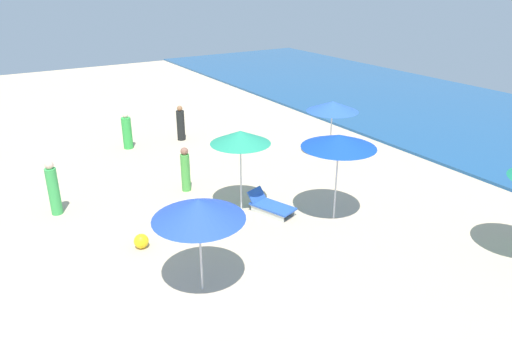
{
  "coord_description": "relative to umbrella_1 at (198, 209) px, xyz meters",
  "views": [
    {
      "loc": [
        9.76,
        1.62,
        6.82
      ],
      "look_at": [
        -1.63,
        8.63,
        1.31
      ],
      "focal_mm": 33.28,
      "sensor_mm": 36.0,
      "label": 1
    }
  ],
  "objects": [
    {
      "name": "beachgoer_5",
      "position": [
        -10.43,
        3.97,
        -1.37
      ],
      "size": [
        0.5,
        0.5,
        1.56
      ],
      "rotation": [
        0.0,
        0.0,
        0.69
      ],
      "color": "black",
      "rests_on": "ground_plane"
    },
    {
      "name": "umbrella_5",
      "position": [
        -5.29,
        8.25,
        -0.0
      ],
      "size": [
        2.04,
        2.04,
        2.29
      ],
      "color": "silver",
      "rests_on": "ground_plane"
    },
    {
      "name": "umbrella_3",
      "position": [
        -3.03,
        2.81,
        0.31
      ],
      "size": [
        1.82,
        1.82,
        2.61
      ],
      "color": "silver",
      "rests_on": "ground_plane"
    },
    {
      "name": "umbrella_2",
      "position": [
        -1.1,
        4.93,
        0.37
      ],
      "size": [
        2.17,
        2.17,
        2.66
      ],
      "color": "silver",
      "rests_on": "ground_plane"
    },
    {
      "name": "beachgoer_0",
      "position": [
        -10.57,
        1.6,
        -1.4
      ],
      "size": [
        0.46,
        0.46,
        1.53
      ],
      "rotation": [
        0.0,
        0.0,
        4.88
      ],
      "color": "green",
      "rests_on": "ground_plane"
    },
    {
      "name": "beachgoer_3",
      "position": [
        -5.82,
        -2.16,
        -1.27
      ],
      "size": [
        0.46,
        0.46,
        1.74
      ],
      "rotation": [
        0.0,
        0.0,
        1.01
      ],
      "color": "green",
      "rests_on": "ground_plane"
    },
    {
      "name": "umbrella_1",
      "position": [
        0.0,
        0.0,
        0.0
      ],
      "size": [
        2.09,
        2.09,
        2.34
      ],
      "color": "silver",
      "rests_on": "ground_plane"
    },
    {
      "name": "beach_ball_0",
      "position": [
        -2.52,
        -0.6,
        -1.9
      ],
      "size": [
        0.4,
        0.4,
        0.4
      ],
      "primitive_type": "sphere",
      "color": "yellow",
      "rests_on": "ground_plane"
    },
    {
      "name": "beachgoer_2",
      "position": [
        -5.31,
        1.95,
        -1.35
      ],
      "size": [
        0.32,
        0.32,
        1.55
      ],
      "rotation": [
        0.0,
        0.0,
        4.75
      ],
      "color": "green",
      "rests_on": "ground_plane"
    },
    {
      "name": "lounge_chair_3_0",
      "position": [
        -2.42,
        3.49,
        -1.86
      ],
      "size": [
        1.61,
        1.11,
        0.63
      ],
      "rotation": [
        0.0,
        0.0,
        1.92
      ],
      "color": "silver",
      "rests_on": "ground_plane"
    }
  ]
}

